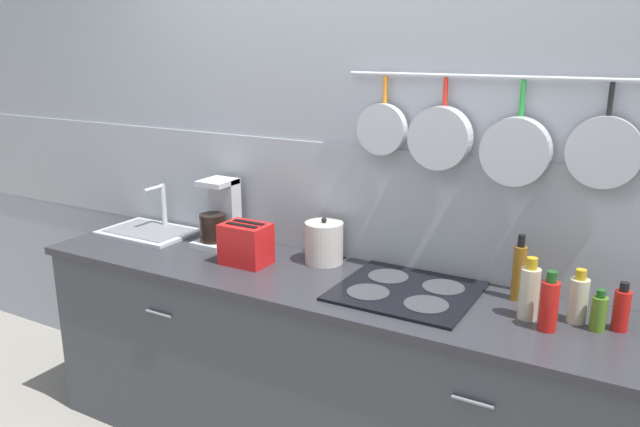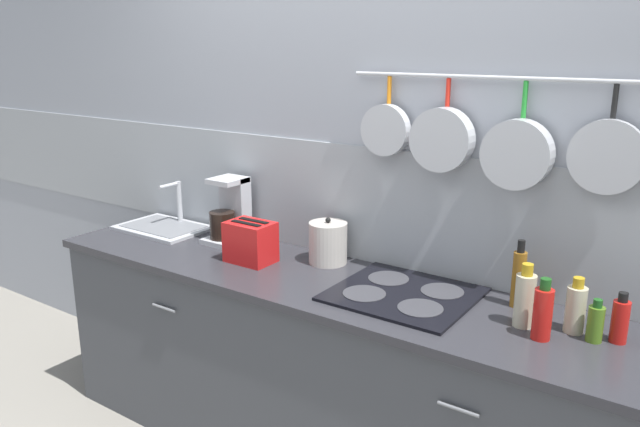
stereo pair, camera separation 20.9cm
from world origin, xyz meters
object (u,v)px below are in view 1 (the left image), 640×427
at_px(kettle, 324,243).
at_px(bottle_dish_soap, 519,271).
at_px(bottle_cooking_wine, 599,313).
at_px(bottle_vinegar, 621,309).
at_px(coffee_maker, 220,216).
at_px(bottle_hot_sauce, 529,292).
at_px(toaster, 246,244).
at_px(bottle_sesame_oil, 549,304).
at_px(bottle_olive_oil, 578,299).

height_order(kettle, bottle_dish_soap, bottle_dish_soap).
xyz_separation_m(bottle_cooking_wine, bottle_vinegar, (0.07, 0.04, 0.01)).
height_order(coffee_maker, bottle_dish_soap, coffee_maker).
bearing_deg(bottle_dish_soap, bottle_hot_sauce, -64.95).
height_order(coffee_maker, bottle_cooking_wine, coffee_maker).
relative_size(toaster, bottle_vinegar, 1.29).
bearing_deg(bottle_cooking_wine, bottle_sesame_oil, -151.20).
bearing_deg(bottle_cooking_wine, toaster, -177.79).
xyz_separation_m(bottle_dish_soap, bottle_olive_oil, (0.23, -0.10, -0.03)).
distance_m(kettle, bottle_dish_soap, 0.84).
height_order(toaster, kettle, kettle).
relative_size(coffee_maker, bottle_dish_soap, 1.22).
bearing_deg(toaster, kettle, 32.44).
bearing_deg(kettle, toaster, -147.56).
bearing_deg(bottle_olive_oil, toaster, -176.28).
relative_size(bottle_dish_soap, bottle_cooking_wine, 1.75).
relative_size(kettle, bottle_hot_sauce, 0.92).
height_order(toaster, bottle_cooking_wine, toaster).
bearing_deg(bottle_sesame_oil, bottle_hot_sauce, 141.14).
relative_size(coffee_maker, bottle_olive_oil, 1.61).
height_order(bottle_hot_sauce, bottle_vinegar, bottle_hot_sauce).
xyz_separation_m(toaster, bottle_hot_sauce, (1.20, 0.04, 0.01)).
height_order(bottle_hot_sauce, bottle_cooking_wine, bottle_hot_sauce).
xyz_separation_m(toaster, kettle, (0.29, 0.18, 0.00)).
height_order(bottle_dish_soap, bottle_olive_oil, bottle_dish_soap).
bearing_deg(bottle_dish_soap, bottle_vinegar, -14.64).
distance_m(coffee_maker, bottle_dish_soap, 1.42).
distance_m(kettle, bottle_sesame_oil, 1.01).
distance_m(kettle, bottle_olive_oil, 1.07).
bearing_deg(coffee_maker, toaster, -32.20).
xyz_separation_m(bottle_hot_sauce, bottle_cooking_wine, (0.23, 0.02, -0.04)).
distance_m(toaster, bottle_cooking_wine, 1.43).
relative_size(kettle, bottle_cooking_wine, 1.42).
bearing_deg(toaster, bottle_vinegar, 3.61).
relative_size(bottle_dish_soap, bottle_hot_sauce, 1.13).
distance_m(kettle, bottle_hot_sauce, 0.92).
distance_m(coffee_maker, toaster, 0.34).
relative_size(bottle_sesame_oil, bottle_olive_oil, 1.09).
bearing_deg(bottle_sesame_oil, coffee_maker, 172.46).
xyz_separation_m(bottle_dish_soap, bottle_sesame_oil, (0.15, -0.22, -0.02)).
xyz_separation_m(kettle, bottle_sesame_oil, (0.99, -0.21, 0.00)).
xyz_separation_m(coffee_maker, kettle, (0.58, 0.00, -0.04)).
relative_size(bottle_hot_sauce, bottle_sesame_oil, 1.07).
bearing_deg(bottle_sesame_oil, bottle_olive_oil, 56.15).
distance_m(bottle_sesame_oil, bottle_cooking_wine, 0.17).
bearing_deg(bottle_hot_sauce, bottle_dish_soap, 115.05).
relative_size(coffee_maker, bottle_sesame_oil, 1.49).
bearing_deg(bottle_sesame_oil, kettle, 167.97).
bearing_deg(bottle_olive_oil, bottle_cooking_wine, -24.85).
xyz_separation_m(coffee_maker, bottle_hot_sauce, (1.49, -0.14, -0.03)).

